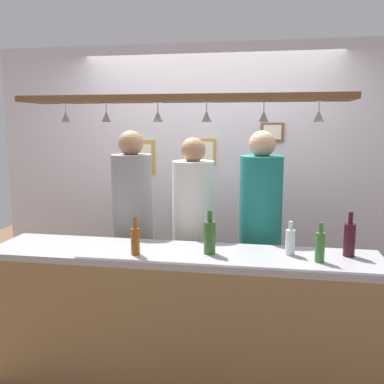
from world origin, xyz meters
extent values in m
plane|color=brown|center=(0.00, 0.00, 0.00)|extent=(8.00, 8.00, 0.00)
cube|color=silver|center=(0.00, 1.10, 1.30)|extent=(4.40, 0.06, 2.60)
cube|color=#99999E|center=(0.00, -0.35, 0.93)|extent=(2.70, 0.55, 0.04)
cube|color=olive|center=(0.00, -0.60, 0.45)|extent=(2.65, 0.04, 0.91)
cube|color=brown|center=(0.00, -0.30, 1.99)|extent=(2.20, 0.36, 0.04)
cylinder|color=silver|center=(-0.86, -0.24, 1.97)|extent=(0.06, 0.06, 0.00)
cylinder|color=silver|center=(-0.86, -0.24, 1.94)|extent=(0.01, 0.01, 0.06)
cone|color=silver|center=(-0.86, -0.24, 1.88)|extent=(0.07, 0.07, 0.08)
cylinder|color=silver|center=(-0.55, -0.26, 1.97)|extent=(0.06, 0.06, 0.00)
cylinder|color=silver|center=(-0.55, -0.26, 1.94)|extent=(0.01, 0.01, 0.06)
cone|color=silver|center=(-0.55, -0.26, 1.88)|extent=(0.07, 0.07, 0.08)
cylinder|color=silver|center=(-0.16, -0.31, 1.97)|extent=(0.06, 0.06, 0.00)
cylinder|color=silver|center=(-0.16, -0.31, 1.94)|extent=(0.01, 0.01, 0.06)
cone|color=silver|center=(-0.16, -0.31, 1.88)|extent=(0.07, 0.07, 0.08)
cylinder|color=silver|center=(0.17, -0.32, 1.97)|extent=(0.06, 0.06, 0.00)
cylinder|color=silver|center=(0.17, -0.32, 1.94)|extent=(0.01, 0.01, 0.06)
cone|color=silver|center=(0.17, -0.32, 1.88)|extent=(0.07, 0.07, 0.08)
cylinder|color=silver|center=(0.54, -0.23, 1.97)|extent=(0.06, 0.06, 0.00)
cylinder|color=silver|center=(0.54, -0.23, 1.94)|extent=(0.01, 0.01, 0.06)
cone|color=silver|center=(0.54, -0.23, 1.88)|extent=(0.07, 0.07, 0.08)
cylinder|color=silver|center=(0.89, -0.31, 1.97)|extent=(0.06, 0.06, 0.00)
cylinder|color=silver|center=(0.89, -0.31, 1.94)|extent=(0.01, 0.01, 0.06)
cone|color=silver|center=(0.89, -0.31, 1.88)|extent=(0.07, 0.07, 0.08)
cube|color=#2D334C|center=(-0.54, 0.26, 0.42)|extent=(0.17, 0.18, 0.84)
cylinder|color=gray|center=(-0.54, 0.26, 1.21)|extent=(0.34, 0.34, 0.73)
sphere|color=#9E7556|center=(-0.54, 0.26, 1.67)|extent=(0.21, 0.21, 0.21)
cube|color=#2D334C|center=(-0.02, 0.26, 0.41)|extent=(0.17, 0.18, 0.82)
cylinder|color=white|center=(-0.02, 0.26, 1.17)|extent=(0.34, 0.34, 0.71)
sphere|color=#9E7556|center=(-0.02, 0.26, 1.62)|extent=(0.20, 0.20, 0.20)
cube|color=#2D334C|center=(0.53, 0.26, 0.42)|extent=(0.17, 0.18, 0.84)
cylinder|color=#1E7A75|center=(0.53, 0.26, 1.21)|extent=(0.34, 0.34, 0.73)
sphere|color=tan|center=(0.53, 0.26, 1.67)|extent=(0.21, 0.21, 0.21)
cylinder|color=brown|center=(-0.29, -0.47, 1.04)|extent=(0.06, 0.06, 0.18)
cylinder|color=brown|center=(-0.29, -0.47, 1.17)|extent=(0.03, 0.03, 0.08)
cylinder|color=silver|center=(0.74, -0.29, 1.04)|extent=(0.06, 0.06, 0.17)
cylinder|color=silver|center=(0.74, -0.29, 1.15)|extent=(0.03, 0.03, 0.06)
cylinder|color=#2D5623|center=(0.20, -0.36, 1.06)|extent=(0.08, 0.08, 0.22)
cylinder|color=#2D5623|center=(0.20, -0.36, 1.21)|extent=(0.03, 0.03, 0.08)
cylinder|color=#380F19|center=(1.13, -0.25, 1.06)|extent=(0.08, 0.08, 0.22)
cylinder|color=#380F19|center=(1.13, -0.25, 1.21)|extent=(0.03, 0.03, 0.08)
cylinder|color=#336B2D|center=(0.92, -0.41, 1.05)|extent=(0.06, 0.06, 0.19)
cylinder|color=#336B2D|center=(0.92, -0.41, 1.18)|extent=(0.03, 0.03, 0.07)
cube|color=#B29338|center=(-0.03, 1.06, 1.55)|extent=(0.18, 0.02, 0.26)
cube|color=white|center=(-0.03, 1.05, 1.55)|extent=(0.14, 0.01, 0.20)
cube|color=brown|center=(0.61, 1.06, 1.75)|extent=(0.22, 0.02, 0.18)
cube|color=white|center=(0.61, 1.05, 1.75)|extent=(0.17, 0.01, 0.14)
cube|color=#B29338|center=(0.53, 1.06, 1.43)|extent=(0.30, 0.02, 0.18)
cube|color=white|center=(0.53, 1.05, 1.43)|extent=(0.23, 0.01, 0.14)
cube|color=#B29338|center=(-0.69, 1.06, 1.49)|extent=(0.26, 0.02, 0.34)
cube|color=white|center=(-0.69, 1.05, 1.49)|extent=(0.20, 0.01, 0.26)
camera|label=1|loc=(0.58, -3.16, 1.83)|focal=40.22mm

